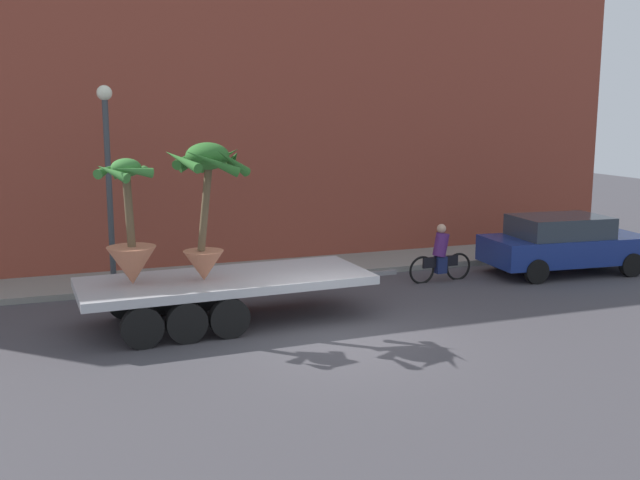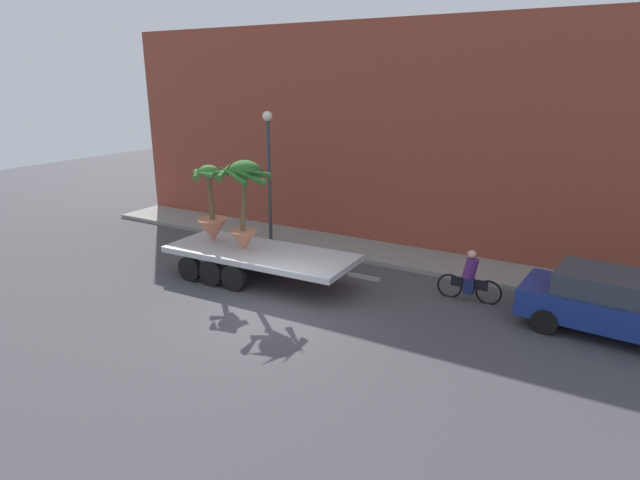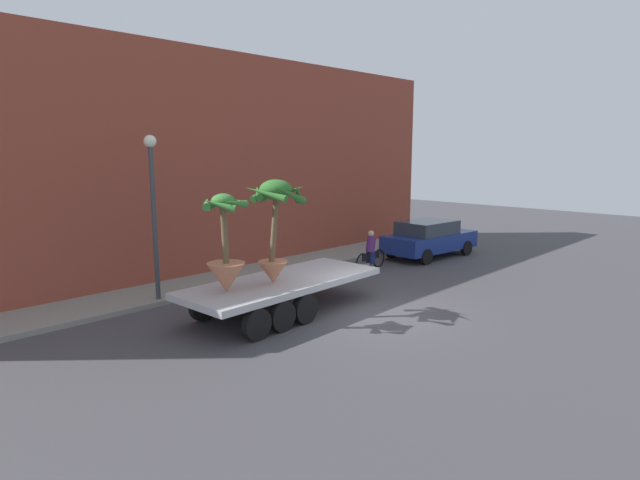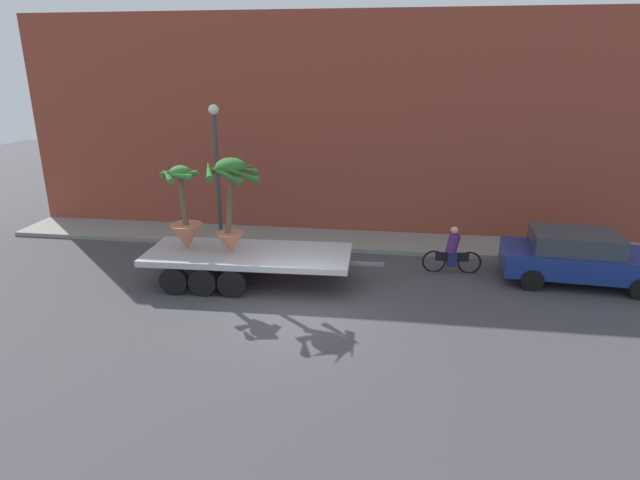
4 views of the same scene
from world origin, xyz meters
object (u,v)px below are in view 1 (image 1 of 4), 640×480
object	(u,v)px
flatbed_trailer	(214,288)
potted_palm_middle	(206,199)
cyclist	(441,256)
potted_palm_rear	(130,239)
parked_car	(564,243)
street_lamp	(108,161)

from	to	relation	value
flatbed_trailer	potted_palm_middle	size ratio (longest dim) A/B	2.52
cyclist	potted_palm_rear	bearing A→B (deg)	-167.89
flatbed_trailer	parked_car	xyz separation A→B (m)	(9.97, 1.42, 0.06)
potted_palm_rear	parked_car	distance (m)	11.76
potted_palm_middle	street_lamp	bearing A→B (deg)	114.39
flatbed_trailer	parked_car	distance (m)	10.07
potted_palm_middle	parked_car	size ratio (longest dim) A/B	0.62
cyclist	street_lamp	world-z (taller)	street_lamp
potted_palm_rear	cyclist	bearing A→B (deg)	12.11
potted_palm_rear	cyclist	xyz separation A→B (m)	(8.00, 1.72, -1.24)
potted_palm_rear	street_lamp	size ratio (longest dim) A/B	0.52
flatbed_trailer	cyclist	distance (m)	6.57
flatbed_trailer	potted_palm_middle	world-z (taller)	potted_palm_middle
cyclist	parked_car	xyz separation A→B (m)	(3.63, -0.30, 0.16)
potted_palm_rear	cyclist	size ratio (longest dim) A/B	1.37
parked_car	potted_palm_rear	bearing A→B (deg)	-173.05
potted_palm_rear	street_lamp	bearing A→B (deg)	91.54
street_lamp	cyclist	bearing A→B (deg)	-11.47
flatbed_trailer	potted_palm_middle	distance (m)	1.91
flatbed_trailer	potted_palm_middle	bearing A→B (deg)	-130.15
street_lamp	flatbed_trailer	bearing A→B (deg)	-62.58
potted_palm_middle	cyclist	xyz separation A→B (m)	(6.48, 1.89, -2.00)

